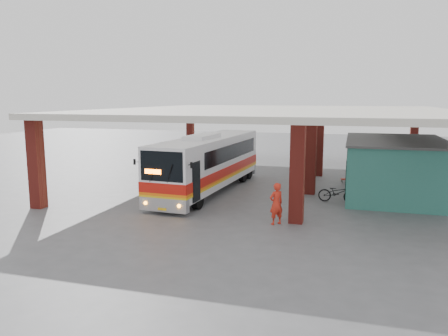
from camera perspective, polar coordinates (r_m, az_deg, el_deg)
ground at (r=22.77m, az=2.80°, el=-4.47°), size 90.00×90.00×0.00m
brick_columns at (r=26.96m, az=8.32°, el=2.29°), size 20.10×21.60×4.35m
canopy_roof at (r=28.41m, az=7.00°, el=7.37°), size 21.00×23.00×0.30m
shop_building at (r=25.89m, az=21.36°, el=0.10°), size 5.20×8.20×3.11m
coach_bus at (r=25.03m, az=-2.03°, el=0.68°), size 3.10×11.65×3.36m
motorcycle at (r=23.35m, az=14.59°, el=-3.13°), size 1.97×0.74×1.02m
pedestrian at (r=18.77m, az=6.84°, el=-4.65°), size 0.78×0.77×1.81m
red_chair at (r=28.85m, az=15.67°, el=-1.14°), size 0.49×0.49×0.80m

